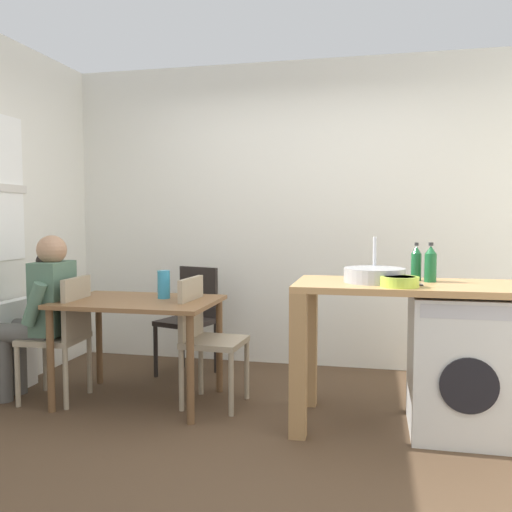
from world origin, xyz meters
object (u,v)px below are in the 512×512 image
Objects in this scene: bottle_squat_brown at (431,264)px; chair_spare_by_wall at (191,314)px; chair_person_seat at (63,331)px; washing_machine at (461,364)px; vase at (164,284)px; chair_opposite at (205,333)px; seated_person at (42,308)px; mixing_bowl at (400,281)px; bottle_tall_green at (416,264)px; dining_table at (139,313)px.

chair_spare_by_wall is at bearing 157.19° from bottle_squat_brown.
washing_machine is (2.71, -0.01, -0.08)m from chair_person_seat.
vase reaches higher than washing_machine.
vase reaches higher than chair_person_seat.
chair_spare_by_wall is (-0.35, 0.72, 0.00)m from chair_opposite.
mixing_bowl is at bearing -98.31° from seated_person.
seated_person reaches higher than chair_opposite.
bottle_tall_green is 0.98× the size of bottle_squat_brown.
mixing_bowl is (-0.38, -0.20, 0.52)m from washing_machine.
chair_spare_by_wall is 2.09m from bottle_squat_brown.
washing_machine is (2.17, -0.11, -0.21)m from dining_table.
bottle_squat_brown is 1.85m from vase.
seated_person is (-0.83, -0.88, 0.16)m from chair_spare_by_wall.
chair_person_seat is 1.00× the size of chair_spare_by_wall.
bottle_tall_green is at bearing 1.22° from dining_table.
chair_spare_by_wall is at bearing 156.74° from washing_machine.
seated_person is 2.88m from washing_machine.
seated_person is 1.40× the size of washing_machine.
bottle_tall_green is (1.43, -0.01, 0.52)m from chair_opposite.
chair_spare_by_wall is 3.67× the size of bottle_tall_green.
chair_opposite is 1.60m from bottle_squat_brown.
washing_machine is (1.69, -0.16, -0.08)m from chair_opposite.
dining_table is 0.27m from vase.
bottle_tall_green reaches higher than chair_opposite.
mixing_bowl is at bearing -108.62° from bottle_tall_green.
chair_opposite is 4.05× the size of mixing_bowl.
dining_table is 4.41× the size of bottle_squat_brown.
mixing_bowl is at bearing -98.88° from chair_person_seat.
chair_opposite is at bearing 134.00° from chair_spare_by_wall.
chair_spare_by_wall is 4.42× the size of vase.
seated_person is 4.90× the size of bottle_tall_green.
chair_person_seat is at bearing -78.14° from chair_opposite.
chair_person_seat is 0.80m from vase.
bottle_squat_brown is at bearing 152.26° from washing_machine.
mixing_bowl reaches higher than chair_opposite.
dining_table is 1.22× the size of chair_opposite.
bottle_tall_green is (-0.26, 0.15, 0.60)m from washing_machine.
mixing_bowl is (1.79, -0.31, 0.31)m from dining_table.
dining_table is 1.28× the size of washing_machine.
chair_opposite is 0.47m from vase.
chair_person_seat is 1.05× the size of washing_machine.
bottle_tall_green reaches higher than chair_person_seat.
dining_table is 0.50m from chair_opposite.
bottle_tall_green is 1.20× the size of vase.
mixing_bowl is at bearing -124.28° from bottle_squat_brown.
chair_opposite is at bearing -7.94° from vase.
chair_opposite is at bearing 6.54° from dining_table.
dining_table is 4.95× the size of mixing_bowl.
washing_machine is (2.04, -0.88, -0.08)m from chair_spare_by_wall.
dining_table is at bearing -79.94° from chair_opposite.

